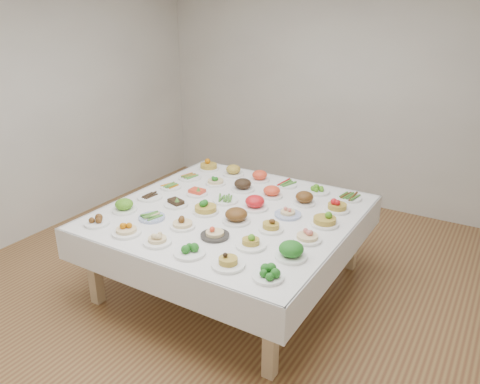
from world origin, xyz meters
The scene contains 38 objects.
room_envelope centered at (0.00, 0.00, 1.83)m, with size 5.02×5.02×2.81m.
display_table centered at (-0.01, -0.01, 0.68)m, with size 2.10×2.10×0.75m.
dish_0 centered at (-0.82, -0.82, 0.79)m, with size 0.21×0.21×0.09m.
dish_1 centered at (-0.49, -0.82, 0.81)m, with size 0.24×0.24×0.13m.
dish_2 centered at (-0.17, -0.82, 0.81)m, with size 0.22×0.22×0.12m.
dish_3 centered at (0.14, -0.83, 0.79)m, with size 0.23×0.23×0.10m.
dish_4 centered at (0.47, -0.82, 0.80)m, with size 0.24×0.24×0.12m.
dish_5 centered at (0.79, -0.81, 0.80)m, with size 0.21×0.21×0.10m.
dish_6 centered at (-0.82, -0.50, 0.81)m, with size 0.22×0.22×0.12m.
dish_7 centered at (-0.50, -0.50, 0.77)m, with size 0.22×0.22×0.05m.
dish_8 centered at (-0.17, -0.50, 0.81)m, with size 0.23×0.23×0.12m.
dish_9 centered at (0.15, -0.50, 0.81)m, with size 0.22×0.22×0.13m.
dish_10 centered at (0.47, -0.49, 0.81)m, with size 0.23×0.23×0.13m.
dish_11 centered at (0.80, -0.49, 0.82)m, with size 0.27×0.27×0.15m.
dish_12 centered at (-0.82, -0.16, 0.77)m, with size 0.23×0.23×0.05m.
dish_13 centered at (-0.50, -0.17, 0.79)m, with size 0.22×0.22×0.10m.
dish_14 centered at (-0.18, -0.16, 0.82)m, with size 0.24×0.23×0.14m.
dish_15 centered at (0.15, -0.18, 0.82)m, with size 0.24×0.24×0.14m.
dish_16 centered at (0.47, -0.17, 0.80)m, with size 0.20×0.20×0.12m.
dish_17 centered at (0.79, -0.18, 0.81)m, with size 0.22×0.22×0.12m.
dish_18 centered at (-0.82, 0.15, 0.77)m, with size 0.21×0.21×0.05m.
dish_19 centered at (-0.49, 0.14, 0.79)m, with size 0.20×0.20×0.09m.
dish_20 centered at (-0.17, 0.14, 0.77)m, with size 0.23×0.23×0.05m.
dish_21 centered at (0.14, 0.14, 0.82)m, with size 0.24×0.24×0.14m.
dish_22 centered at (0.46, 0.15, 0.80)m, with size 0.23×0.23×0.11m.
dish_23 centered at (0.80, 0.15, 0.82)m, with size 0.26×0.25×0.15m.
dish_24 centered at (-0.82, 0.46, 0.77)m, with size 0.24×0.24×0.05m.
dish_25 centered at (-0.50, 0.46, 0.80)m, with size 0.20×0.20×0.10m.
dish_26 centered at (-0.18, 0.47, 0.82)m, with size 0.25×0.25×0.14m.
dish_27 centered at (0.14, 0.47, 0.81)m, with size 0.22×0.22×0.12m.
dish_28 centered at (0.48, 0.47, 0.80)m, with size 0.20×0.20×0.11m.
dish_29 centered at (0.79, 0.48, 0.82)m, with size 0.23×0.22×0.14m.
dish_30 centered at (-0.82, 0.80, 0.82)m, with size 0.22×0.21×0.14m.
dish_31 centered at (-0.49, 0.79, 0.80)m, with size 0.22×0.22×0.12m.
dish_32 centered at (-0.16, 0.78, 0.81)m, with size 0.20×0.20×0.12m.
dish_33 centered at (0.14, 0.79, 0.77)m, with size 0.20×0.20×0.05m.
dish_34 centered at (0.48, 0.79, 0.78)m, with size 0.22×0.22×0.09m.
dish_35 centered at (0.80, 0.80, 0.78)m, with size 0.22×0.22×0.06m.
Camera 1 is at (2.02, -3.21, 2.45)m, focal length 35.00 mm.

